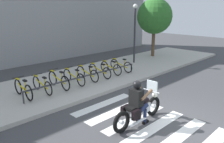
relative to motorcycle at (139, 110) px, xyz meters
The scene contains 21 objects.
ground_plane 0.98m from the motorcycle, 36.56° to the right, with size 48.00×48.00×0.00m, color #424244.
sidewalk 4.81m from the motorcycle, 81.68° to the left, with size 24.00×4.40×0.15m, color #B7B2A8.
crosswalk_stripe_1 1.41m from the motorcycle, 82.56° to the right, with size 2.80×0.40×0.01m, color white.
crosswalk_stripe_2 0.72m from the motorcycle, 71.55° to the right, with size 2.80×0.40×0.01m, color white.
crosswalk_stripe_3 0.57m from the motorcycle, 58.93° to the left, with size 2.80×0.40×0.01m, color white.
crosswalk_stripe_4 1.19m from the motorcycle, 81.00° to the left, with size 2.80×0.40×0.01m, color white.
crosswalk_stripe_5 1.95m from the motorcycle, 84.79° to the left, with size 2.80×0.40×0.01m, color white.
motorcycle is the anchor object (origin of this frame).
rider 0.38m from the motorcycle, behind, with size 0.62×0.53×1.46m.
bicycle_0 4.68m from the motorcycle, 113.38° to the left, with size 0.48×1.61×0.78m.
bicycle_1 4.43m from the motorcycle, 103.87° to the left, with size 0.48×1.61×0.73m.
bicycle_2 4.31m from the motorcycle, 93.52° to the left, with size 0.48×1.70×0.80m.
bicycle_3 4.33m from the motorcycle, 82.95° to the left, with size 0.48×1.70×0.74m.
bicycle_4 4.50m from the motorcycle, 72.83° to the left, with size 0.48×1.67×0.75m.
bicycle_5 4.80m from the motorcycle, 63.70° to the left, with size 0.48×1.70×0.73m.
bicycle_6 5.20m from the motorcycle, 55.80° to the left, with size 0.48×1.59×0.74m.
bicycle_7 5.68m from the motorcycle, 49.15° to the left, with size 0.48×1.64×0.74m.
bike_rack 3.86m from the motorcycle, 76.05° to the left, with size 6.18×0.07×0.49m.
street_lamp 8.03m from the motorcycle, 41.26° to the left, with size 0.28×0.28×3.84m.
tree_near_rack 10.47m from the motorcycle, 33.12° to the left, with size 2.51×2.51×4.29m.
building_backdrop 10.96m from the motorcycle, 86.20° to the left, with size 24.00×1.20×7.40m, color gray.
Camera 1 is at (-5.78, -3.46, 3.52)m, focal length 35.59 mm.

